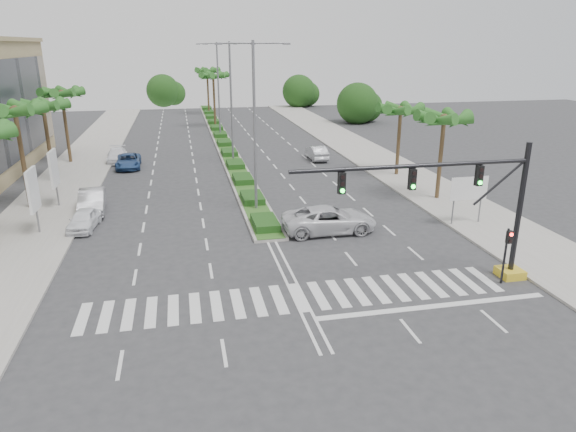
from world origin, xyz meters
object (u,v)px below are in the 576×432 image
(car_parked_a, at_px, (84,220))
(car_parked_c, at_px, (128,161))
(car_parked_b, at_px, (92,201))
(car_parked_d, at_px, (117,155))
(car_crossing, at_px, (329,219))
(car_right, at_px, (317,153))

(car_parked_a, distance_m, car_parked_c, 17.99)
(car_parked_a, bearing_deg, car_parked_b, 96.59)
(car_parked_d, xyz_separation_m, car_crossing, (15.83, -25.02, 0.16))
(car_parked_d, relative_size, car_right, 1.06)
(car_crossing, bearing_deg, car_right, -12.31)
(car_parked_d, bearing_deg, car_parked_b, -93.07)
(car_parked_a, distance_m, car_right, 27.43)
(car_parked_b, bearing_deg, car_crossing, -30.35)
(car_parked_a, height_order, car_parked_b, car_parked_b)
(car_parked_a, relative_size, car_parked_c, 0.78)
(car_parked_c, distance_m, car_crossing, 26.15)
(car_parked_d, bearing_deg, car_crossing, -60.75)
(car_parked_a, height_order, car_right, car_right)
(car_parked_d, height_order, car_right, car_right)
(car_parked_a, relative_size, car_parked_b, 0.78)
(car_right, bearing_deg, car_parked_b, 34.88)
(car_parked_b, xyz_separation_m, car_right, (20.77, 14.16, -0.08))
(car_parked_a, height_order, car_parked_c, car_parked_c)
(car_right, bearing_deg, car_crossing, 77.81)
(car_right, bearing_deg, car_parked_a, 41.37)
(car_parked_a, distance_m, car_parked_b, 3.75)
(car_crossing, bearing_deg, car_parked_a, 76.73)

